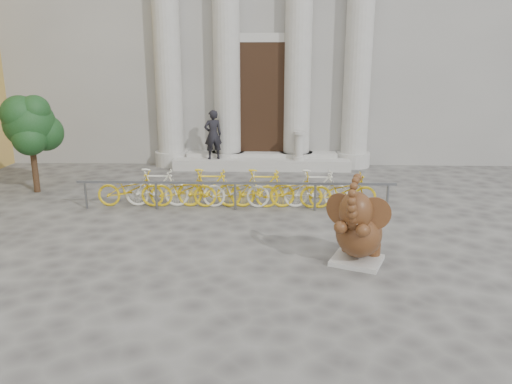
{
  "coord_description": "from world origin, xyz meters",
  "views": [
    {
      "loc": [
        0.33,
        -7.49,
        3.78
      ],
      "look_at": [
        0.02,
        2.25,
        1.1
      ],
      "focal_mm": 35.0,
      "sensor_mm": 36.0,
      "label": 1
    }
  ],
  "objects_px": {
    "bike_rack": "(236,188)",
    "tree": "(30,125)",
    "pedestrian": "(213,135)",
    "elephant_statue": "(358,231)"
  },
  "relations": [
    {
      "from": "elephant_statue",
      "to": "pedestrian",
      "type": "relative_size",
      "value": 1.07
    },
    {
      "from": "elephant_statue",
      "to": "pedestrian",
      "type": "bearing_deg",
      "value": 137.26
    },
    {
      "from": "bike_rack",
      "to": "tree",
      "type": "relative_size",
      "value": 2.92
    },
    {
      "from": "tree",
      "to": "pedestrian",
      "type": "relative_size",
      "value": 1.65
    },
    {
      "from": "elephant_statue",
      "to": "tree",
      "type": "xyz_separation_m",
      "value": [
        -8.28,
        4.82,
        1.27
      ]
    },
    {
      "from": "elephant_statue",
      "to": "bike_rack",
      "type": "distance_m",
      "value": 4.33
    },
    {
      "from": "pedestrian",
      "to": "bike_rack",
      "type": "bearing_deg",
      "value": 84.03
    },
    {
      "from": "bike_rack",
      "to": "tree",
      "type": "height_order",
      "value": "tree"
    },
    {
      "from": "bike_rack",
      "to": "pedestrian",
      "type": "height_order",
      "value": "pedestrian"
    },
    {
      "from": "bike_rack",
      "to": "tree",
      "type": "xyz_separation_m",
      "value": [
        -5.77,
        1.3,
        1.41
      ]
    }
  ]
}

